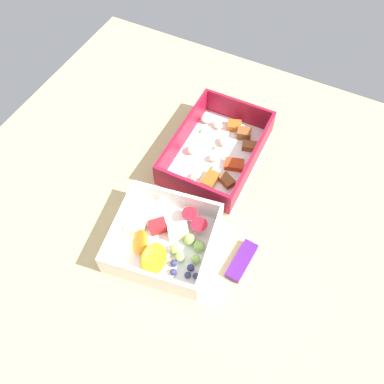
# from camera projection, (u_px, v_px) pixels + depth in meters

# --- Properties ---
(table_surface) EXTENTS (0.80, 0.80, 0.02)m
(table_surface) POSITION_uv_depth(u_px,v_px,m) (182.00, 205.00, 0.72)
(table_surface) COLOR tan
(table_surface) RESTS_ON ground
(pasta_container) EXTENTS (0.21, 0.15, 0.06)m
(pasta_container) POSITION_uv_depth(u_px,v_px,m) (218.00, 152.00, 0.76)
(pasta_container) COLOR white
(pasta_container) RESTS_ON table_surface
(fruit_bowl) EXTENTS (0.17, 0.18, 0.06)m
(fruit_bowl) POSITION_uv_depth(u_px,v_px,m) (165.00, 239.00, 0.66)
(fruit_bowl) COLOR white
(fruit_bowl) RESTS_ON table_surface
(candy_bar) EXTENTS (0.07, 0.03, 0.01)m
(candy_bar) POSITION_uv_depth(u_px,v_px,m) (242.00, 261.00, 0.65)
(candy_bar) COLOR #51197A
(candy_bar) RESTS_ON table_surface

